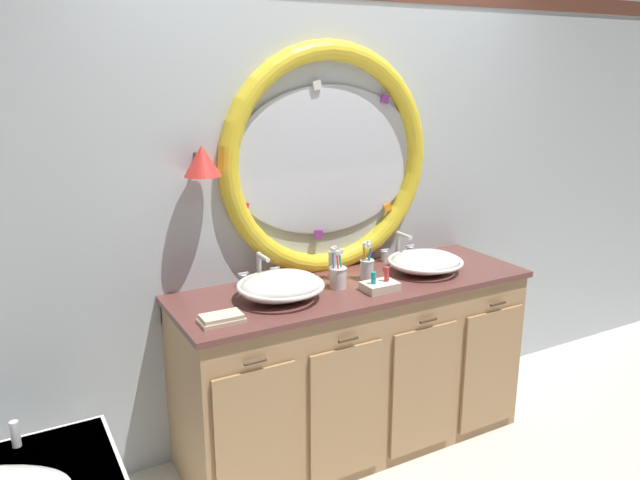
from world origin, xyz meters
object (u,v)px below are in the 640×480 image
soap_dispenser (334,264)px  toothbrush_holder_left (338,276)px  toothbrush_holder_right (367,268)px  folded_hand_towel (221,319)px  sink_basin_left (281,286)px  toiletry_basket (380,286)px  sink_basin_right (425,262)px

soap_dispenser → toothbrush_holder_left: bearing=-111.0°
toothbrush_holder_right → soap_dispenser: size_ratio=1.16×
toothbrush_holder_left → soap_dispenser: (0.05, 0.13, 0.02)m
toothbrush_holder_left → folded_hand_towel: (-0.65, -0.13, -0.04)m
sink_basin_left → toiletry_basket: 0.49m
folded_hand_towel → toiletry_basket: size_ratio=1.12×
sink_basin_left → sink_basin_right: size_ratio=1.03×
sink_basin_right → toothbrush_holder_right: 0.34m
toothbrush_holder_left → toothbrush_holder_right: 0.19m
toiletry_basket → toothbrush_holder_left: bearing=141.1°
sink_basin_left → toothbrush_holder_left: 0.31m
toothbrush_holder_right → folded_hand_towel: 0.86m
sink_basin_left → toothbrush_holder_left: toothbrush_holder_left is taller
sink_basin_right → soap_dispenser: (-0.48, 0.13, 0.02)m
sink_basin_right → folded_hand_towel: sink_basin_right is taller
soap_dispenser → toiletry_basket: bearing=-67.2°
sink_basin_right → soap_dispenser: 0.50m
toothbrush_holder_right → soap_dispenser: 0.17m
toiletry_basket → folded_hand_towel: bearing=180.0°
toothbrush_holder_left → folded_hand_towel: size_ratio=1.07×
toothbrush_holder_right → soap_dispenser: (-0.14, 0.09, 0.02)m
soap_dispenser → sink_basin_right: bearing=-15.3°
sink_basin_left → folded_hand_towel: size_ratio=2.18×
sink_basin_left → toothbrush_holder_right: 0.50m
sink_basin_right → toiletry_basket: (-0.37, -0.13, -0.03)m
toothbrush_holder_right → toiletry_basket: 0.17m
toothbrush_holder_right → folded_hand_towel: toothbrush_holder_right is taller
toothbrush_holder_right → folded_hand_towel: bearing=-168.8°
toothbrush_holder_right → folded_hand_towel: (-0.84, -0.17, -0.05)m
toothbrush_holder_left → toothbrush_holder_right: bearing=11.2°
sink_basin_right → sink_basin_left: bearing=180.0°
sink_basin_right → toothbrush_holder_left: 0.53m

